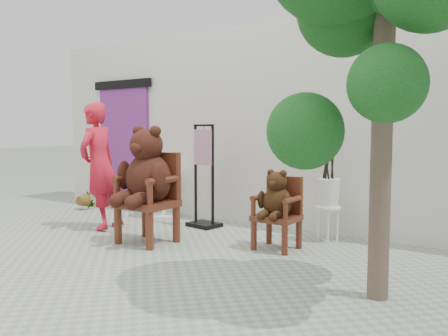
% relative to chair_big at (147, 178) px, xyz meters
% --- Properties ---
extents(ground_plane, '(60.00, 60.00, 0.00)m').
position_rel_chair_big_xyz_m(ground_plane, '(0.73, -0.81, -0.83)').
color(ground_plane, gray).
rests_on(ground_plane, ground).
extents(back_wall, '(9.00, 1.00, 3.00)m').
position_rel_chair_big_xyz_m(back_wall, '(0.73, 2.29, 0.67)').
color(back_wall, silver).
rests_on(back_wall, ground).
extents(doorway, '(1.40, 0.11, 2.33)m').
position_rel_chair_big_xyz_m(doorway, '(-2.27, 1.77, 0.33)').
color(doorway, '#712879').
rests_on(doorway, ground).
extents(chair_big, '(0.74, 0.78, 1.49)m').
position_rel_chair_big_xyz_m(chair_big, '(0.00, 0.00, 0.00)').
color(chair_big, '#421A0E').
rests_on(chair_big, ground).
extents(chair_small, '(0.50, 0.52, 0.97)m').
position_rel_chair_big_xyz_m(chair_small, '(1.50, 0.67, -0.27)').
color(chair_small, '#421A0E').
rests_on(chair_small, ground).
extents(person, '(0.55, 0.73, 1.83)m').
position_rel_chair_big_xyz_m(person, '(-1.17, 0.25, 0.08)').
color(person, red).
rests_on(person, ground).
extents(cafe_table, '(0.60, 0.60, 0.70)m').
position_rel_chair_big_xyz_m(cafe_table, '(-1.06, 1.48, -0.39)').
color(cafe_table, white).
rests_on(cafe_table, ground).
extents(display_stand, '(0.50, 0.41, 1.51)m').
position_rel_chair_big_xyz_m(display_stand, '(-0.01, 1.19, -0.25)').
color(display_stand, black).
rests_on(display_stand, ground).
extents(stool_bucket, '(0.32, 0.32, 1.45)m').
position_rel_chair_big_xyz_m(stool_bucket, '(1.86, 1.38, -0.19)').
color(stool_bucket, white).
rests_on(stool_bucket, ground).
extents(potted_plant, '(0.37, 0.33, 0.41)m').
position_rel_chair_big_xyz_m(potted_plant, '(-2.67, 1.24, -0.63)').
color(potted_plant, '#0F3714').
rests_on(potted_plant, ground).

